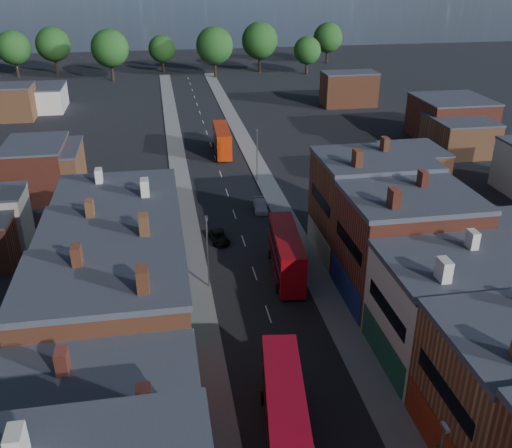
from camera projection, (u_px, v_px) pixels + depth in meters
name	position (u px, v px, depth m)	size (l,w,h in m)	color
pavement_west	(185.00, 211.00, 77.55)	(3.00, 200.00, 0.12)	gray
pavement_east	(279.00, 205.00, 79.56)	(3.00, 200.00, 0.12)	gray
lamp_post_2	(207.00, 247.00, 57.94)	(0.25, 0.70, 8.12)	slate
lamp_post_3	(257.00, 152.00, 86.30)	(0.25, 0.70, 8.12)	slate
bus_0	(284.00, 411.00, 39.85)	(4.20, 11.82, 4.99)	#B70A21
bus_1	(286.00, 253.00, 61.22)	(3.65, 11.67, 4.96)	#AE0911
bus_2	(222.00, 140.00, 99.34)	(3.04, 10.93, 4.69)	#BD2A08
car_2	(219.00, 237.00, 69.33)	(1.96, 4.24, 1.18)	black
car_3	(260.00, 206.00, 77.80)	(1.81, 4.44, 1.29)	silver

